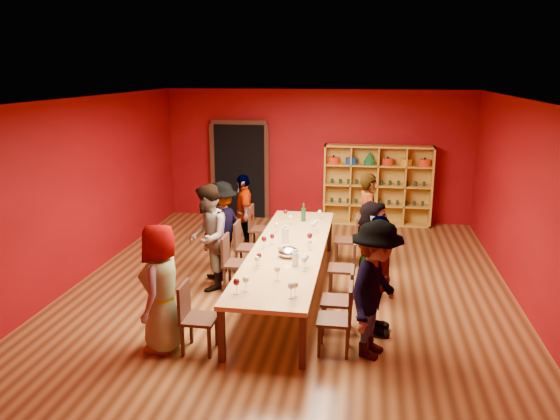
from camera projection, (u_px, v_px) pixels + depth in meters
The scene contains 44 objects.
room_shell at pixel (289, 201), 8.24m from camera, with size 7.10×9.10×3.04m.
tasting_table at pixel (288, 251), 8.44m from camera, with size 1.10×4.50×0.75m.
doorway at pixel (240, 170), 12.85m from camera, with size 1.40×0.17×2.30m.
shelving_unit at pixel (377, 181), 12.28m from camera, with size 2.40×0.40×1.80m.
chair_person_left_0 at pixel (193, 314), 6.77m from camera, with size 0.42×0.42×0.89m.
person_left_0 at pixel (161, 288), 6.75m from camera, with size 0.80×0.43×1.63m, color #CE8A8C.
chair_person_left_2 at pixel (232, 260), 8.68m from camera, with size 0.42×0.42×0.89m.
person_left_2 at pixel (208, 237), 8.65m from camera, with size 0.83×0.45×1.70m, color #46464A.
chair_person_left_3 at pixel (244, 244), 9.46m from camera, with size 0.42×0.42×0.89m.
person_left_3 at pixel (221, 227), 9.44m from camera, with size 1.02×0.42×1.58m, color #48484D.
chair_person_left_4 at pixel (257, 226), 10.55m from camera, with size 0.42×0.42×0.89m.
person_left_4 at pixel (244, 213), 10.52m from camera, with size 0.88×0.40×1.50m, color #CE8A93.
chair_person_right_0 at pixel (341, 315), 6.72m from camera, with size 0.42×0.42×0.89m.
person_right_0 at pixel (375, 290), 6.57m from camera, with size 1.11×0.46×1.72m, color #141738.
chair_person_right_1 at pixel (343, 297), 7.27m from camera, with size 0.42×0.42×0.89m.
person_right_1 at pixel (377, 276), 7.12m from camera, with size 0.96×0.43×1.63m, color silver.
chair_person_right_2 at pixel (347, 265), 8.45m from camera, with size 0.42×0.42×0.89m.
person_right_2 at pixel (372, 250), 8.32m from camera, with size 1.42×0.41×1.53m, color #4C4B50.
chair_person_right_4 at pixel (351, 237), 9.84m from camera, with size 0.42×0.42×0.89m.
person_right_4 at pixel (368, 219), 9.71m from camera, with size 0.61×0.45×1.68m, color #505055.
wine_glass_0 at pixel (306, 258), 7.61m from camera, with size 0.08×0.08×0.19m.
wine_glass_1 at pixel (259, 256), 7.68m from camera, with size 0.07×0.07×0.18m.
wine_glass_2 at pixel (276, 225), 9.19m from camera, with size 0.07×0.07×0.19m.
wine_glass_3 at pixel (272, 237), 8.57m from camera, with size 0.07×0.07×0.18m.
wine_glass_4 at pixel (285, 212), 10.02m from camera, with size 0.07×0.07×0.19m.
wine_glass_5 at pixel (310, 236), 8.52m from camera, with size 0.09×0.09×0.21m.
wine_glass_6 at pixel (320, 213), 10.01m from camera, with size 0.07×0.07×0.18m.
wine_glass_7 at pixel (295, 286), 6.62m from camera, with size 0.08×0.08×0.19m.
wine_glass_8 at pixel (246, 280), 6.77m from camera, with size 0.08×0.08×0.20m.
wine_glass_9 at pixel (257, 259), 7.55m from camera, with size 0.07×0.07×0.18m.
wine_glass_10 at pixel (290, 218), 9.65m from camera, with size 0.08×0.08×0.19m.
wine_glass_11 at pixel (277, 270), 7.12m from camera, with size 0.08×0.08×0.20m.
wine_glass_12 at pixel (236, 283), 6.69m from camera, with size 0.08×0.08×0.20m.
wine_glass_13 at pixel (291, 286), 6.56m from camera, with size 0.08×0.08×0.21m.
wine_glass_14 at pixel (310, 242), 8.33m from camera, with size 0.07×0.07×0.18m.
wine_glass_15 at pixel (312, 225), 9.09m from camera, with size 0.09×0.09×0.22m.
wine_glass_16 at pixel (304, 260), 7.46m from camera, with size 0.09×0.09×0.21m.
wine_glass_17 at pixel (315, 223), 9.30m from camera, with size 0.08×0.08×0.20m.
wine_glass_18 at pixel (264, 240), 8.38m from camera, with size 0.08×0.08×0.20m.
wine_glass_19 at pixel (280, 248), 7.99m from camera, with size 0.08×0.08×0.19m.
spittoon_bowl at pixel (288, 252), 8.04m from camera, with size 0.31×0.31×0.17m, color silver.
carafe_a at pixel (286, 235), 8.69m from camera, with size 0.13×0.13×0.28m.
carafe_b at pixel (295, 259), 7.66m from camera, with size 0.09×0.09×0.24m.
wine_bottle at pixel (303, 214), 9.90m from camera, with size 0.10×0.10×0.34m.
Camera 1 is at (1.15, -7.93, 3.45)m, focal length 35.00 mm.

